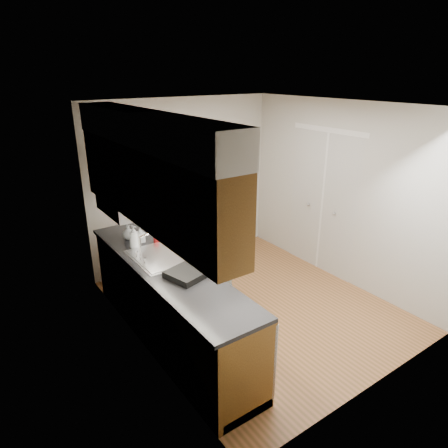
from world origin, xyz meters
name	(u,v)px	position (x,y,z in m)	size (l,w,h in m)	color
floor	(254,305)	(0.00, 0.00, 0.00)	(3.50, 3.50, 0.00)	#9D613B
ceiling	(260,105)	(0.00, 0.00, 2.50)	(3.50, 3.50, 0.00)	white
wall_left	(138,244)	(-1.50, 0.00, 1.25)	(0.02, 3.50, 2.50)	#B9B8AE
wall_right	(341,194)	(1.50, 0.00, 1.25)	(0.02, 3.50, 2.50)	#B9B8AE
wall_back	(184,183)	(0.00, 1.75, 1.25)	(3.00, 0.02, 2.50)	#B9B8AE
counter	(169,301)	(-1.20, 0.00, 0.49)	(0.64, 2.80, 1.30)	brown
upper_cabinets	(147,171)	(-1.33, 0.05, 1.95)	(0.47, 2.80, 1.21)	brown
closet_door	(322,204)	(1.49, 0.30, 1.02)	(0.02, 1.22, 2.05)	silver
floor_mat	(215,311)	(-0.48, 0.17, 0.01)	(0.54, 0.92, 0.02)	slate
person	(215,242)	(-0.48, 0.17, 0.95)	(0.66, 0.44, 1.87)	#93A9B3
soap_bottle_a	(134,237)	(-1.31, 0.58, 1.08)	(0.11, 0.11, 0.28)	silver
soap_bottle_b	(140,234)	(-1.18, 0.71, 1.04)	(0.09, 0.09, 0.19)	silver
soap_bottle_c	(128,232)	(-1.26, 0.88, 1.03)	(0.14, 0.14, 0.18)	silver
soda_can	(156,238)	(-1.03, 0.60, 1.00)	(0.06, 0.06, 0.11)	red
dish_rack	(189,273)	(-1.13, -0.34, 0.97)	(0.41, 0.34, 0.06)	black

